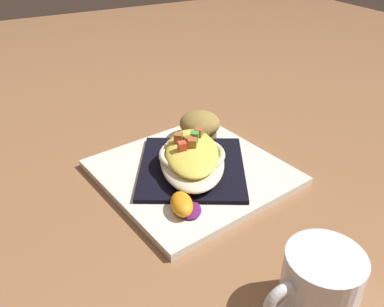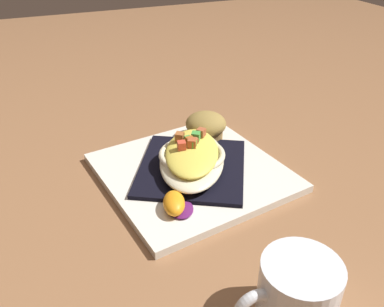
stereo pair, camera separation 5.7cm
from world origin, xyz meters
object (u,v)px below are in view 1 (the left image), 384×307
Objects in this scene: muffin at (200,126)px; square_plate at (192,172)px; coffee_mug at (316,286)px; orange_garnish at (183,205)px; gratin_dish at (192,156)px.

square_plate is at bearing 54.06° from muffin.
coffee_mug is (0.01, 0.29, 0.03)m from square_plate.
orange_garnish is (0.12, 0.17, -0.02)m from muffin.
square_plate is 0.29m from coffee_mug.
coffee_mug reaches higher than gratin_dish.
coffee_mug is (0.01, 0.29, -0.00)m from gratin_dish.
gratin_dish reaches higher than muffin.
muffin is at bearing -125.41° from orange_garnish.
muffin is at bearing -125.94° from square_plate.
square_plate is at bearing -91.12° from coffee_mug.
square_plate is 0.11m from muffin.
orange_garnish is 0.53× the size of coffee_mug.
gratin_dish is 1.86× the size of coffee_mug.
gratin_dish is at bearing -91.13° from coffee_mug.
orange_garnish is 0.21m from coffee_mug.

